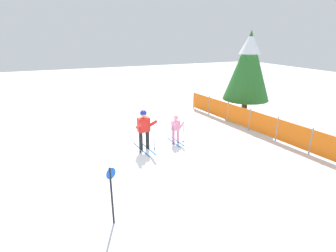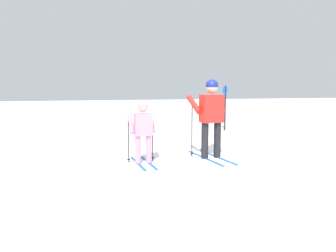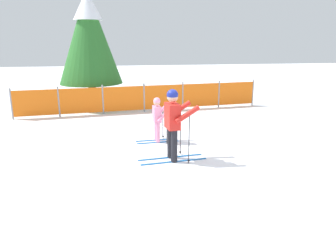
% 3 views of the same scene
% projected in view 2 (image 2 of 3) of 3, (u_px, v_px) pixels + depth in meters
% --- Properties ---
extents(ground_plane, '(60.00, 60.00, 0.00)m').
position_uv_depth(ground_plane, '(206.00, 155.00, 7.27)').
color(ground_plane, white).
extents(skier_adult, '(1.61, 0.76, 1.67)m').
position_uv_depth(skier_adult, '(211.00, 111.00, 6.91)').
color(skier_adult, '#1966B2').
rests_on(skier_adult, ground_plane).
extents(skier_child, '(1.18, 0.57, 1.24)m').
position_uv_depth(skier_child, '(143.00, 127.00, 6.41)').
color(skier_child, '#1966B2').
rests_on(skier_child, ground_plane).
extents(trail_marker, '(0.16, 0.25, 1.55)m').
position_uv_depth(trail_marker, '(225.00, 103.00, 11.26)').
color(trail_marker, black).
rests_on(trail_marker, ground_plane).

